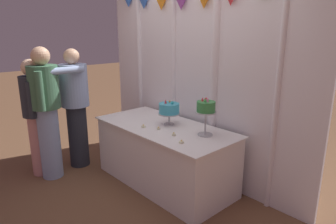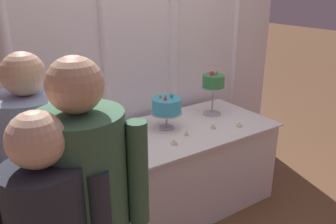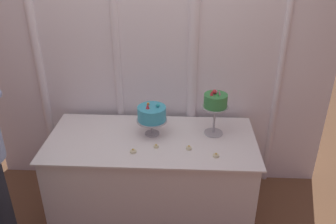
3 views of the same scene
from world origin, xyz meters
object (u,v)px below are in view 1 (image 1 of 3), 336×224
tealight_far_right (181,142)px  guest_man_dark_suit (46,109)px  cake_table (164,155)px  tealight_near_left (159,129)px  tealight_near_right (174,135)px  cake_display_nearleft (169,109)px  tealight_far_left (143,127)px  guest_girl_blue_dress (75,104)px  guest_man_pink_jacket (35,113)px  cake_display_nearright (206,109)px

tealight_far_right → guest_man_dark_suit: bearing=-156.3°
cake_table → tealight_near_left: size_ratio=43.41×
tealight_near_right → tealight_far_right: bearing=-24.1°
cake_display_nearleft → tealight_far_left: size_ratio=5.93×
cake_display_nearleft → guest_girl_blue_dress: 1.32m
cake_display_nearleft → tealight_near_left: (0.05, -0.21, -0.18)m
guest_man_dark_suit → guest_man_pink_jacket: size_ratio=1.10×
cake_table → guest_man_dark_suit: bearing=-139.0°
cake_display_nearright → guest_man_pink_jacket: guest_man_pink_jacket is taller
tealight_far_left → guest_man_pink_jacket: 1.39m
tealight_near_left → guest_girl_blue_dress: 1.29m
tealight_near_right → tealight_far_left: bearing=-171.3°
cake_display_nearright → guest_man_pink_jacket: size_ratio=0.28×
cake_display_nearleft → guest_girl_blue_dress: size_ratio=0.19×
cake_table → guest_man_pink_jacket: bearing=-141.0°
cake_display_nearright → tealight_near_left: cake_display_nearright is taller
tealight_far_right → cake_table: bearing=155.5°
guest_girl_blue_dress → guest_man_dark_suit: size_ratio=0.97×
cake_display_nearright → tealight_far_left: bearing=-153.4°
cake_table → tealight_near_right: tealight_near_right is taller
cake_display_nearright → tealight_near_left: (-0.47, -0.24, -0.28)m
guest_man_pink_jacket → guest_man_dark_suit: bearing=24.0°
tealight_far_right → tealight_near_right: bearing=155.9°
guest_girl_blue_dress → cake_display_nearleft: bearing=27.4°
cake_display_nearleft → guest_girl_blue_dress: bearing=-152.6°
tealight_near_right → guest_girl_blue_dress: guest_girl_blue_dress is taller
tealight_far_left → tealight_near_right: 0.44m
tealight_near_left → tealight_far_right: (0.47, -0.11, 0.00)m
cake_table → tealight_far_right: bearing=-24.5°
cake_table → guest_girl_blue_dress: size_ratio=1.11×
cake_display_nearleft → tealight_far_right: (0.52, -0.31, -0.18)m
guest_girl_blue_dress → tealight_far_left: bearing=17.0°
cake_display_nearright → tealight_far_right: bearing=-90.5°
cake_display_nearleft → tealight_near_right: 0.42m
guest_girl_blue_dress → tealight_far_right: bearing=9.8°
cake_table → cake_display_nearleft: bearing=89.4°
cake_table → guest_man_pink_jacket: (-1.26, -1.02, 0.45)m
tealight_near_right → tealight_far_right: size_ratio=0.88×
cake_table → cake_display_nearleft: cake_display_nearleft is taller
tealight_far_left → guest_man_dark_suit: 1.21m
guest_girl_blue_dress → cake_display_nearright: bearing=20.8°
guest_man_dark_suit → tealight_far_right: bearing=23.7°
cake_table → guest_man_dark_suit: size_ratio=1.08×
guest_girl_blue_dress → guest_man_pink_jacket: bearing=-100.1°
guest_man_dark_suit → tealight_far_left: bearing=37.3°
cake_table → guest_man_pink_jacket: 1.68m
tealight_near_right → guest_girl_blue_dress: bearing=-165.4°
cake_display_nearleft → tealight_far_right: size_ratio=6.01×
tealight_far_right → guest_man_dark_suit: size_ratio=0.03×
guest_girl_blue_dress → guest_man_dark_suit: 0.42m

